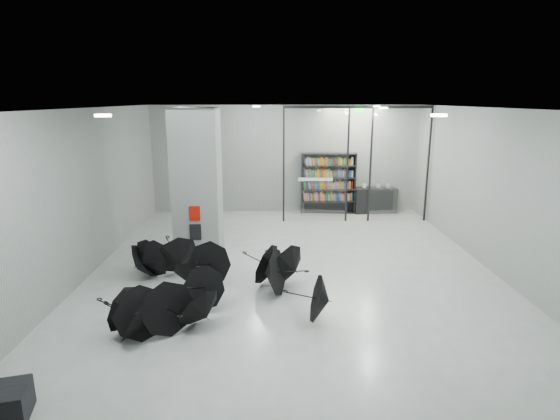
{
  "coord_description": "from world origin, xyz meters",
  "views": [
    {
      "loc": [
        -0.51,
        -9.8,
        4.21
      ],
      "look_at": [
        -0.3,
        1.5,
        1.4
      ],
      "focal_mm": 28.73,
      "sensor_mm": 36.0,
      "label": 1
    }
  ],
  "objects_px": {
    "umbrella_cluster": "(203,286)",
    "column": "(197,184)",
    "shop_counter": "(375,200)",
    "bookshelf": "(328,183)"
  },
  "relations": [
    {
      "from": "column",
      "to": "shop_counter",
      "type": "height_order",
      "value": "column"
    },
    {
      "from": "column",
      "to": "bookshelf",
      "type": "bearing_deg",
      "value": 49.07
    },
    {
      "from": "column",
      "to": "bookshelf",
      "type": "relative_size",
      "value": 1.77
    },
    {
      "from": "umbrella_cluster",
      "to": "column",
      "type": "bearing_deg",
      "value": 100.14
    },
    {
      "from": "bookshelf",
      "to": "shop_counter",
      "type": "height_order",
      "value": "bookshelf"
    },
    {
      "from": "bookshelf",
      "to": "column",
      "type": "bearing_deg",
      "value": -125.52
    },
    {
      "from": "column",
      "to": "shop_counter",
      "type": "xyz_separation_m",
      "value": [
        5.9,
        4.74,
        -1.52
      ]
    },
    {
      "from": "column",
      "to": "bookshelf",
      "type": "height_order",
      "value": "column"
    },
    {
      "from": "bookshelf",
      "to": "umbrella_cluster",
      "type": "relative_size",
      "value": 0.44
    },
    {
      "from": "column",
      "to": "shop_counter",
      "type": "relative_size",
      "value": 2.52
    }
  ]
}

